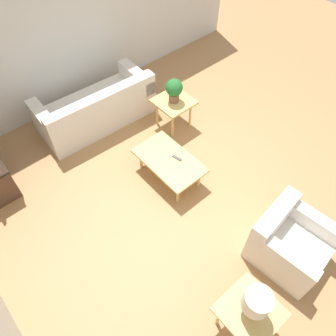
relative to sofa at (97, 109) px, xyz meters
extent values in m
plane|color=#A87A4C|center=(-2.17, -0.35, -0.30)|extent=(14.00, 14.00, 0.00)
cube|color=silver|center=(0.89, -0.35, 1.05)|extent=(0.12, 7.20, 2.70)
cube|color=silver|center=(0.05, 0.00, -0.09)|extent=(1.00, 2.04, 0.42)
cube|color=silver|center=(-0.30, 0.01, 0.31)|extent=(0.30, 2.01, 0.39)
cube|color=silver|center=(0.01, -0.90, 0.24)|extent=(0.91, 0.25, 0.25)
cube|color=silver|center=(0.10, 0.90, 0.24)|extent=(0.91, 0.25, 0.25)
cube|color=silver|center=(-3.79, -0.43, -0.08)|extent=(0.94, 0.91, 0.44)
cube|color=silver|center=(-3.46, -0.40, 0.31)|extent=(0.28, 0.84, 0.34)
cube|color=silver|center=(-3.82, -0.10, 0.25)|extent=(0.87, 0.25, 0.22)
cube|color=silver|center=(-3.75, -0.76, 0.25)|extent=(0.87, 0.25, 0.22)
cube|color=tan|center=(-1.76, -0.14, 0.07)|extent=(1.08, 0.63, 0.04)
cylinder|color=tan|center=(-2.20, -0.36, -0.12)|extent=(0.05, 0.05, 0.35)
cylinder|color=tan|center=(-1.33, -0.36, -0.12)|extent=(0.05, 0.05, 0.35)
cylinder|color=tan|center=(-2.20, 0.07, -0.12)|extent=(0.05, 0.05, 0.35)
cylinder|color=tan|center=(-1.33, 0.07, -0.12)|extent=(0.05, 0.05, 0.35)
cube|color=tan|center=(-0.95, -0.96, 0.24)|extent=(0.60, 0.60, 0.04)
cylinder|color=tan|center=(-1.15, -1.17, -0.04)|extent=(0.04, 0.04, 0.52)
cylinder|color=tan|center=(-0.74, -1.17, -0.04)|extent=(0.04, 0.04, 0.52)
cylinder|color=tan|center=(-1.15, -0.76, -0.04)|extent=(0.04, 0.04, 0.52)
cylinder|color=tan|center=(-0.74, -0.76, -0.04)|extent=(0.04, 0.04, 0.52)
cube|color=tan|center=(-3.97, 0.66, 0.24)|extent=(0.60, 0.60, 0.04)
cylinder|color=tan|center=(-4.18, 0.46, -0.04)|extent=(0.04, 0.04, 0.52)
cylinder|color=tan|center=(-3.77, 0.46, -0.04)|extent=(0.04, 0.04, 0.52)
cylinder|color=tan|center=(-3.77, 0.86, -0.04)|extent=(0.04, 0.04, 0.52)
cylinder|color=brown|center=(-0.95, -0.96, 0.33)|extent=(0.17, 0.17, 0.15)
sphere|color=#236B2D|center=(-0.95, -0.96, 0.53)|extent=(0.29, 0.29, 0.29)
cylinder|color=#997F4C|center=(-3.97, 0.66, 0.36)|extent=(0.13, 0.13, 0.21)
cylinder|color=beige|center=(-3.97, 0.66, 0.59)|extent=(0.28, 0.28, 0.24)
cube|color=#4C4C51|center=(-1.82, -0.25, 0.10)|extent=(0.16, 0.08, 0.02)
camera|label=1|loc=(-4.13, 1.93, 3.85)|focal=35.00mm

